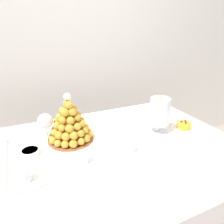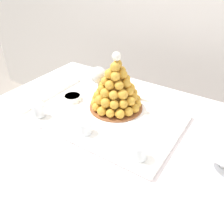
% 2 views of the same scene
% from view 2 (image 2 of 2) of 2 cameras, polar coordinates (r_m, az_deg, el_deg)
% --- Properties ---
extents(buffet_table, '(1.46, 1.01, 0.79)m').
position_cam_2_polar(buffet_table, '(1.01, 3.18, -10.54)').
color(buffet_table, brown).
rests_on(buffet_table, ground_plane).
extents(serving_tray, '(0.67, 0.44, 0.02)m').
position_cam_2_polar(serving_tray, '(1.05, -1.76, -1.18)').
color(serving_tray, white).
rests_on(serving_tray, buffet_table).
extents(croquembouche, '(0.25, 0.25, 0.27)m').
position_cam_2_polar(croquembouche, '(1.06, 1.01, 5.91)').
color(croquembouche, brown).
rests_on(croquembouche, serving_tray).
extents(dessert_cup_left, '(0.05, 0.05, 0.06)m').
position_cam_2_polar(dessert_cup_left, '(1.09, -17.59, 0.34)').
color(dessert_cup_left, silver).
rests_on(dessert_cup_left, serving_tray).
extents(dessert_cup_mid_left, '(0.06, 0.06, 0.05)m').
position_cam_2_polar(dessert_cup_mid_left, '(0.95, -6.69, -3.86)').
color(dessert_cup_mid_left, silver).
rests_on(dessert_cup_mid_left, serving_tray).
extents(dessert_cup_centre, '(0.05, 0.05, 0.06)m').
position_cam_2_polar(dessert_cup_centre, '(0.84, 6.80, -9.76)').
color(dessert_cup_centre, silver).
rests_on(dessert_cup_centre, serving_tray).
extents(creme_brulee_ramekin, '(0.09, 0.09, 0.03)m').
position_cam_2_polar(creme_brulee_ramekin, '(1.18, -9.72, 3.54)').
color(creme_brulee_ramekin, white).
rests_on(creme_brulee_ramekin, serving_tray).
extents(wine_glass, '(0.08, 0.08, 0.18)m').
position_cam_2_polar(wine_glass, '(1.14, -3.43, 8.86)').
color(wine_glass, silver).
rests_on(wine_glass, buffet_table).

